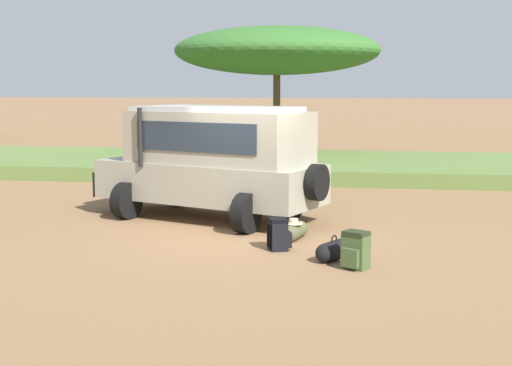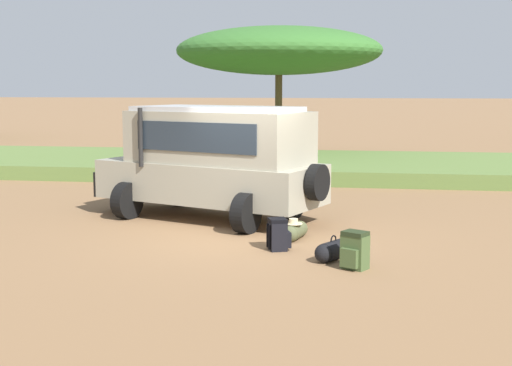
% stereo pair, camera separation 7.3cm
% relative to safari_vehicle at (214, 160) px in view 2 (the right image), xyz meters
% --- Properties ---
extents(ground_plane, '(320.00, 320.00, 0.00)m').
position_rel_safari_vehicle_xyz_m(ground_plane, '(0.90, -1.76, -1.29)').
color(ground_plane, olive).
extents(grass_bank, '(120.00, 7.00, 0.44)m').
position_rel_safari_vehicle_xyz_m(grass_bank, '(0.90, 8.75, -1.07)').
color(grass_bank, '#5B7538').
rests_on(grass_bank, ground_plane).
extents(safari_vehicle, '(5.41, 3.77, 2.44)m').
position_rel_safari_vehicle_xyz_m(safari_vehicle, '(0.00, 0.00, 0.00)').
color(safari_vehicle, gray).
rests_on(safari_vehicle, ground_plane).
extents(backpack_beside_front_wheel, '(0.47, 0.48, 0.60)m').
position_rel_safari_vehicle_xyz_m(backpack_beside_front_wheel, '(3.11, -3.86, -1.00)').
color(backpack_beside_front_wheel, '#42562D').
rests_on(backpack_beside_front_wheel, ground_plane).
extents(backpack_cluster_center, '(0.46, 0.44, 0.56)m').
position_rel_safari_vehicle_xyz_m(backpack_cluster_center, '(1.76, -2.75, -1.02)').
color(backpack_cluster_center, black).
rests_on(backpack_cluster_center, ground_plane).
extents(duffel_bag_low_black_case, '(0.43, 0.84, 0.41)m').
position_rel_safari_vehicle_xyz_m(duffel_bag_low_black_case, '(1.96, -1.82, -1.13)').
color(duffel_bag_low_black_case, '#4C5133').
rests_on(duffel_bag_low_black_case, ground_plane).
extents(duffel_bag_soft_canvas, '(0.59, 0.79, 0.42)m').
position_rel_safari_vehicle_xyz_m(duffel_bag_soft_canvas, '(2.75, -3.33, -1.13)').
color(duffel_bag_soft_canvas, black).
rests_on(duffel_bag_soft_canvas, ground_plane).
extents(acacia_tree_left_mid, '(7.89, 7.25, 5.12)m').
position_rel_safari_vehicle_xyz_m(acacia_tree_left_mid, '(-0.18, 12.52, 2.90)').
color(acacia_tree_left_mid, brown).
rests_on(acacia_tree_left_mid, ground_plane).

